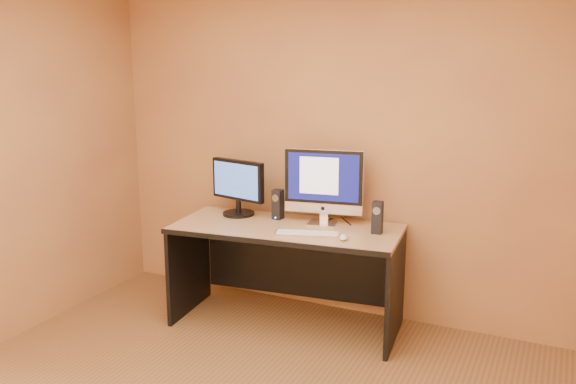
# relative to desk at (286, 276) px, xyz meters

# --- Properties ---
(walls) EXTENTS (4.00, 4.00, 2.60)m
(walls) POSITION_rel_desk_xyz_m (0.28, -1.53, 0.91)
(walls) COLOR #A27941
(walls) RESTS_ON ground
(desk) EXTENTS (1.75, 0.90, 0.78)m
(desk) POSITION_rel_desk_xyz_m (0.00, 0.00, 0.00)
(desk) COLOR #A88054
(desk) RESTS_ON ground
(imac) EXTENTS (0.63, 0.31, 0.58)m
(imac) POSITION_rel_desk_xyz_m (0.22, 0.18, 0.68)
(imac) COLOR silver
(imac) RESTS_ON desk
(second_monitor) EXTENTS (0.55, 0.35, 0.44)m
(second_monitor) POSITION_rel_desk_xyz_m (-0.49, 0.15, 0.61)
(second_monitor) COLOR black
(second_monitor) RESTS_ON desk
(speaker_left) EXTENTS (0.08, 0.08, 0.23)m
(speaker_left) POSITION_rel_desk_xyz_m (-0.15, 0.17, 0.50)
(speaker_left) COLOR black
(speaker_left) RESTS_ON desk
(speaker_right) EXTENTS (0.08, 0.08, 0.23)m
(speaker_right) POSITION_rel_desk_xyz_m (0.66, 0.12, 0.50)
(speaker_right) COLOR black
(speaker_right) RESTS_ON desk
(keyboard) EXTENTS (0.47, 0.25, 0.02)m
(keyboard) POSITION_rel_desk_xyz_m (0.22, -0.13, 0.40)
(keyboard) COLOR #BCBDC1
(keyboard) RESTS_ON desk
(mouse) EXTENTS (0.09, 0.12, 0.04)m
(mouse) POSITION_rel_desk_xyz_m (0.50, -0.13, 0.41)
(mouse) COLOR silver
(mouse) RESTS_ON desk
(cable_a) EXTENTS (0.15, 0.19, 0.01)m
(cable_a) POSITION_rel_desk_xyz_m (0.36, 0.32, 0.39)
(cable_a) COLOR black
(cable_a) RESTS_ON desk
(cable_b) EXTENTS (0.06, 0.18, 0.01)m
(cable_b) POSITION_rel_desk_xyz_m (0.21, 0.26, 0.39)
(cable_b) COLOR black
(cable_b) RESTS_ON desk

